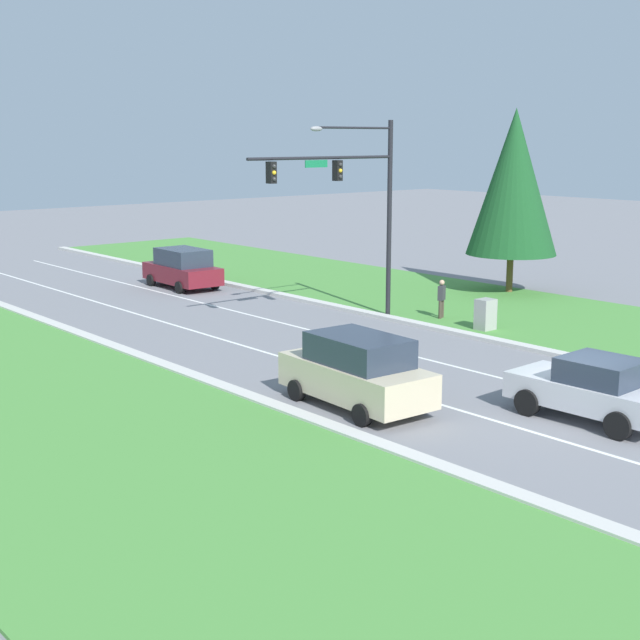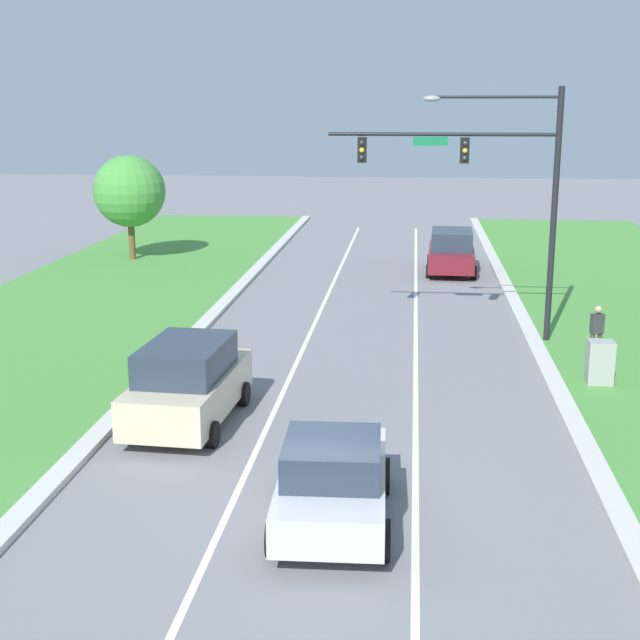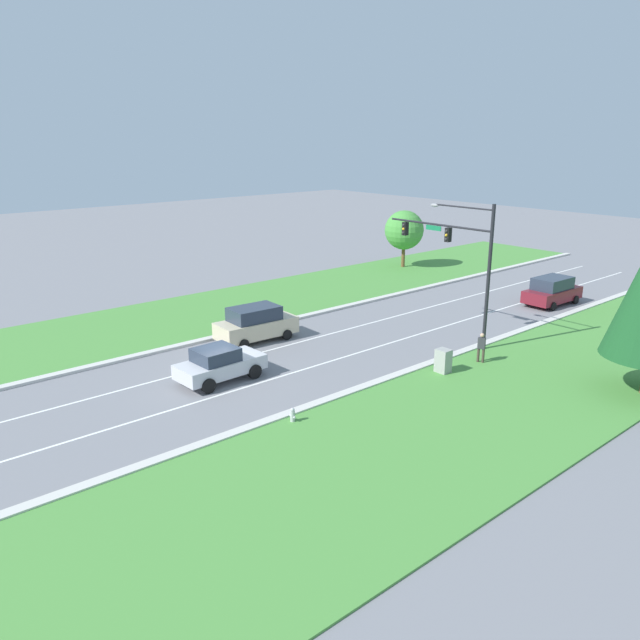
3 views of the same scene
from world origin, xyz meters
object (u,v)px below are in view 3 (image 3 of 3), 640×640
(silver_sedan, at_px, (219,364))
(oak_near_left_tree, at_px, (404,230))
(pedestrian, at_px, (481,347))
(champagne_suv, at_px, (256,323))
(fire_hydrant, at_px, (293,416))
(traffic_signal_mast, at_px, (459,251))
(burgundy_suv, at_px, (552,291))
(utility_cabinet, at_px, (443,361))

(silver_sedan, relative_size, oak_near_left_tree, 0.85)
(silver_sedan, distance_m, pedestrian, 13.71)
(champagne_suv, relative_size, silver_sedan, 1.10)
(silver_sedan, xyz_separation_m, oak_near_left_tree, (-12.55, 27.50, 2.56))
(silver_sedan, bearing_deg, pedestrian, 57.32)
(silver_sedan, bearing_deg, fire_hydrant, -4.24)
(oak_near_left_tree, bearing_deg, silver_sedan, -65.46)
(silver_sedan, distance_m, fire_hydrant, 6.12)
(traffic_signal_mast, relative_size, burgundy_suv, 1.70)
(utility_cabinet, bearing_deg, pedestrian, 81.41)
(oak_near_left_tree, bearing_deg, fire_hydrant, -56.10)
(traffic_signal_mast, relative_size, oak_near_left_tree, 1.57)
(pedestrian, bearing_deg, oak_near_left_tree, -61.04)
(silver_sedan, relative_size, pedestrian, 2.63)
(burgundy_suv, xyz_separation_m, fire_hydrant, (2.94, -26.05, -0.66))
(traffic_signal_mast, relative_size, champagne_suv, 1.68)
(champagne_suv, bearing_deg, fire_hydrant, -24.24)
(pedestrian, distance_m, oak_near_left_tree, 25.23)
(oak_near_left_tree, bearing_deg, traffic_signal_mast, -40.13)
(pedestrian, bearing_deg, burgundy_suv, -96.86)
(pedestrian, xyz_separation_m, oak_near_left_tree, (-19.57, 15.72, 2.50))
(champagne_suv, bearing_deg, burgundy_suv, 74.29)
(burgundy_suv, distance_m, oak_near_left_tree, 15.99)
(utility_cabinet, xyz_separation_m, oak_near_left_tree, (-19.17, 18.39, 2.79))
(silver_sedan, height_order, utility_cabinet, silver_sedan)
(champagne_suv, xyz_separation_m, burgundy_suv, (7.16, 20.78, -0.04))
(champagne_suv, xyz_separation_m, silver_sedan, (4.00, -5.01, -0.16))
(oak_near_left_tree, bearing_deg, burgundy_suv, -6.17)
(traffic_signal_mast, distance_m, fire_hydrant, 15.04)
(utility_cabinet, relative_size, oak_near_left_tree, 0.25)
(silver_sedan, height_order, pedestrian, silver_sedan)
(champagne_suv, distance_m, burgundy_suv, 21.98)
(utility_cabinet, xyz_separation_m, pedestrian, (0.40, 2.67, 0.29))
(champagne_suv, relative_size, oak_near_left_tree, 0.94)
(traffic_signal_mast, relative_size, utility_cabinet, 6.33)
(champagne_suv, relative_size, utility_cabinet, 3.78)
(fire_hydrant, bearing_deg, utility_cabinet, 86.80)
(utility_cabinet, relative_size, pedestrian, 0.76)
(champagne_suv, xyz_separation_m, fire_hydrant, (10.10, -5.27, -0.70))
(silver_sedan, xyz_separation_m, fire_hydrant, (6.10, -0.25, -0.53))
(traffic_signal_mast, distance_m, utility_cabinet, 7.21)
(traffic_signal_mast, xyz_separation_m, champagne_suv, (-7.80, -8.70, -4.37))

